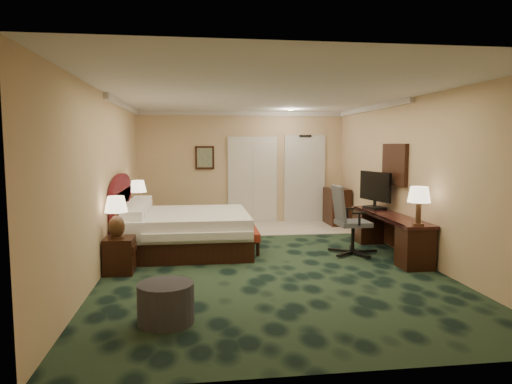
{
  "coord_description": "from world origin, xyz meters",
  "views": [
    {
      "loc": [
        -1.13,
        -7.27,
        1.91
      ],
      "look_at": [
        -0.08,
        0.6,
        1.08
      ],
      "focal_mm": 32.0,
      "sensor_mm": 36.0,
      "label": 1
    }
  ],
  "objects": [
    {
      "name": "desk_lamp",
      "position": [
        2.2,
        -0.85,
        0.99
      ],
      "size": [
        0.38,
        0.38,
        0.6
      ],
      "primitive_type": null,
      "rotation": [
        0.0,
        0.0,
        -0.13
      ],
      "color": "#31200F",
      "rests_on": "desk"
    },
    {
      "name": "ottoman",
      "position": [
        -1.46,
        -2.44,
        0.22
      ],
      "size": [
        0.73,
        0.73,
        0.43
      ],
      "primitive_type": "cylinder",
      "rotation": [
        0.0,
        0.0,
        -0.24
      ],
      "color": "#2E2D35",
      "rests_on": "ground"
    },
    {
      "name": "nightstand_far",
      "position": [
        -2.26,
        2.17,
        0.28
      ],
      "size": [
        0.44,
        0.51,
        0.55
      ],
      "primitive_type": "cube",
      "color": "black",
      "rests_on": "ground"
    },
    {
      "name": "desk",
      "position": [
        2.22,
        0.21,
        0.35
      ],
      "size": [
        0.52,
        2.4,
        0.69
      ],
      "primitive_type": "cube",
      "color": "black",
      "rests_on": "ground"
    },
    {
      "name": "wall_front",
      "position": [
        0.0,
        -3.75,
        1.35
      ],
      "size": [
        5.0,
        0.0,
        2.7
      ],
      "primitive_type": "cube",
      "color": "#CCB382",
      "rests_on": "ground"
    },
    {
      "name": "wall_right",
      "position": [
        2.5,
        0.0,
        1.35
      ],
      "size": [
        0.0,
        7.5,
        2.7
      ],
      "primitive_type": "cube",
      "color": "#CCB382",
      "rests_on": "ground"
    },
    {
      "name": "floor",
      "position": [
        0.0,
        0.0,
        0.0
      ],
      "size": [
        5.0,
        7.5,
        0.0
      ],
      "primitive_type": "cube",
      "color": "black",
      "rests_on": "ground"
    },
    {
      "name": "desk_chair",
      "position": [
        1.58,
        0.26,
        0.6
      ],
      "size": [
        0.72,
        0.67,
        1.21
      ],
      "primitive_type": null,
      "rotation": [
        0.0,
        0.0,
        0.02
      ],
      "color": "#525255",
      "rests_on": "ground"
    },
    {
      "name": "minibar",
      "position": [
        2.22,
        3.2,
        0.43
      ],
      "size": [
        0.46,
        0.82,
        0.87
      ],
      "primitive_type": "cube",
      "color": "black",
      "rests_on": "ground"
    },
    {
      "name": "bed",
      "position": [
        -1.3,
        0.91,
        0.35
      ],
      "size": [
        2.2,
        2.04,
        0.7
      ],
      "primitive_type": "cube",
      "color": "silver",
      "rests_on": "ground"
    },
    {
      "name": "entry_door",
      "position": [
        1.55,
        3.72,
        1.05
      ],
      "size": [
        1.02,
        0.06,
        2.18
      ],
      "primitive_type": "cube",
      "color": "silver",
      "rests_on": "ground"
    },
    {
      "name": "bed_bench",
      "position": [
        -0.23,
        0.83,
        0.2
      ],
      "size": [
        0.43,
        1.17,
        0.39
      ],
      "primitive_type": "cube",
      "rotation": [
        0.0,
        0.0,
        -0.03
      ],
      "color": "maroon",
      "rests_on": "ground"
    },
    {
      "name": "nightstand_near",
      "position": [
        -2.27,
        -0.39,
        0.27
      ],
      "size": [
        0.42,
        0.49,
        0.53
      ],
      "primitive_type": "cube",
      "color": "black",
      "rests_on": "ground"
    },
    {
      "name": "wall_left",
      "position": [
        -2.5,
        0.0,
        1.35
      ],
      "size": [
        0.0,
        7.5,
        2.7
      ],
      "primitive_type": "cube",
      "color": "#CCB382",
      "rests_on": "ground"
    },
    {
      "name": "crown_molding",
      "position": [
        0.0,
        0.0,
        2.65
      ],
      "size": [
        5.0,
        7.5,
        0.1
      ],
      "primitive_type": null,
      "color": "silver",
      "rests_on": "wall_back"
    },
    {
      "name": "wall_mirror",
      "position": [
        2.46,
        0.6,
        1.55
      ],
      "size": [
        0.05,
        0.95,
        0.75
      ],
      "primitive_type": "cube",
      "color": "white",
      "rests_on": "wall_right"
    },
    {
      "name": "tv",
      "position": [
        2.23,
        0.92,
        1.05
      ],
      "size": [
        0.28,
        0.91,
        0.71
      ],
      "primitive_type": "cube",
      "rotation": [
        0.0,
        0.0,
        0.23
      ],
      "color": "black",
      "rests_on": "desk"
    },
    {
      "name": "wall_art",
      "position": [
        -0.9,
        3.71,
        1.6
      ],
      "size": [
        0.45,
        0.06,
        0.55
      ],
      "primitive_type": "cube",
      "color": "#4F635A",
      "rests_on": "wall_back"
    },
    {
      "name": "tile_patch",
      "position": [
        0.9,
        2.9,
        0.01
      ],
      "size": [
        3.2,
        1.7,
        0.01
      ],
      "primitive_type": "cube",
      "color": "beige",
      "rests_on": "ground"
    },
    {
      "name": "wall_back",
      "position": [
        0.0,
        3.75,
        1.35
      ],
      "size": [
        5.0,
        0.0,
        2.7
      ],
      "primitive_type": "cube",
      "color": "#CCB382",
      "rests_on": "ground"
    },
    {
      "name": "lamp_far",
      "position": [
        -2.28,
        2.15,
        0.87
      ],
      "size": [
        0.38,
        0.38,
        0.64
      ],
      "primitive_type": null,
      "rotation": [
        0.0,
        0.0,
        0.12
      ],
      "color": "#31200F",
      "rests_on": "nightstand_far"
    },
    {
      "name": "lamp_near",
      "position": [
        -2.29,
        -0.43,
        0.84
      ],
      "size": [
        0.39,
        0.39,
        0.63
      ],
      "primitive_type": null,
      "rotation": [
        0.0,
        0.0,
        0.2
      ],
      "color": "#31200F",
      "rests_on": "nightstand_near"
    },
    {
      "name": "ceiling",
      "position": [
        0.0,
        0.0,
        2.7
      ],
      "size": [
        5.0,
        7.5,
        0.0
      ],
      "primitive_type": "cube",
      "color": "white",
      "rests_on": "wall_back"
    },
    {
      "name": "closet_doors",
      "position": [
        0.25,
        3.71,
        1.05
      ],
      "size": [
        1.2,
        0.06,
        2.1
      ],
      "primitive_type": "cube",
      "color": "silver",
      "rests_on": "ground"
    },
    {
      "name": "headboard",
      "position": [
        -2.44,
        1.0,
        0.7
      ],
      "size": [
        0.12,
        2.0,
        1.4
      ],
      "primitive_type": null,
      "color": "#4A1416",
      "rests_on": "ground"
    }
  ]
}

